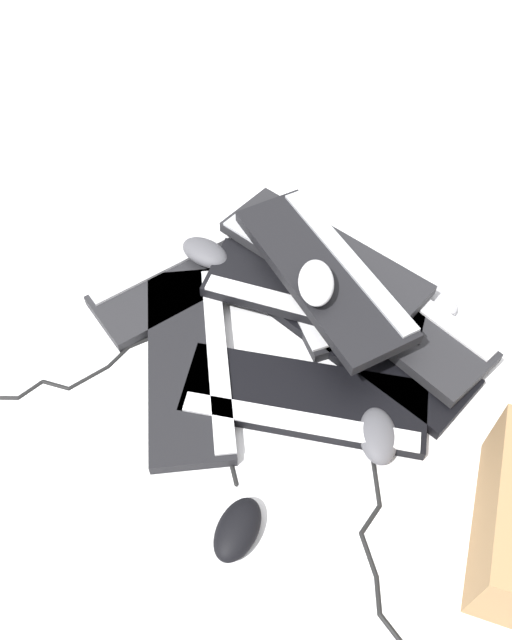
% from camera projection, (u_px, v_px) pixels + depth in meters
% --- Properties ---
extents(ground_plane, '(3.20, 3.20, 0.00)m').
position_uv_depth(ground_plane, '(226.00, 332.00, 1.25)').
color(ground_plane, white).
extents(keyboard_0, '(0.44, 0.38, 0.03)m').
position_uv_depth(keyboard_0, '(305.00, 270.00, 1.33)').
color(keyboard_0, black).
rests_on(keyboard_0, ground).
extents(keyboard_1, '(0.44, 0.39, 0.03)m').
position_uv_depth(keyboard_1, '(194.00, 275.00, 1.32)').
color(keyboard_1, '#232326').
rests_on(keyboard_1, ground).
extents(keyboard_2, '(0.46, 0.31, 0.03)m').
position_uv_depth(keyboard_2, '(190.00, 360.00, 1.19)').
color(keyboard_2, black).
rests_on(keyboard_2, ground).
extents(keyboard_3, '(0.19, 0.45, 0.03)m').
position_uv_depth(keyboard_3, '(304.00, 400.00, 1.14)').
color(keyboard_3, black).
rests_on(keyboard_3, ground).
extents(keyboard_4, '(0.34, 0.46, 0.03)m').
position_uv_depth(keyboard_4, '(366.00, 340.00, 1.22)').
color(keyboard_4, black).
rests_on(keyboard_4, ground).
extents(keyboard_5, '(0.36, 0.45, 0.03)m').
position_uv_depth(keyboard_5, '(386.00, 310.00, 1.23)').
color(keyboard_5, '#232326').
rests_on(keyboard_5, keyboard_4).
extents(keyboard_6, '(0.17, 0.45, 0.03)m').
position_uv_depth(keyboard_6, '(315.00, 293.00, 1.25)').
color(keyboard_6, black).
rests_on(keyboard_6, keyboard_0).
extents(keyboard_7, '(0.32, 0.46, 0.03)m').
position_uv_depth(keyboard_7, '(322.00, 258.00, 1.27)').
color(keyboard_7, '#232326').
rests_on(keyboard_7, keyboard_6).
extents(keyboard_8, '(0.42, 0.42, 0.03)m').
position_uv_depth(keyboard_8, '(323.00, 272.00, 1.21)').
color(keyboard_8, black).
rests_on(keyboard_8, keyboard_7).
extents(mouse_0, '(0.12, 0.08, 0.04)m').
position_uv_depth(mouse_0, '(238.00, 529.00, 0.99)').
color(mouse_0, black).
rests_on(mouse_0, ground).
extents(mouse_1, '(0.12, 0.09, 0.04)m').
position_uv_depth(mouse_1, '(378.00, 436.00, 1.09)').
color(mouse_1, '#4C4C51').
rests_on(mouse_1, ground).
extents(mouse_2, '(0.10, 0.13, 0.04)m').
position_uv_depth(mouse_2, '(205.00, 252.00, 1.31)').
color(mouse_2, '#4C4C51').
rests_on(mouse_2, keyboard_1).
extents(mouse_3, '(0.12, 0.09, 0.04)m').
position_uv_depth(mouse_3, '(316.00, 283.00, 1.14)').
color(mouse_3, silver).
rests_on(mouse_3, keyboard_8).
extents(mouse_4, '(0.11, 0.13, 0.04)m').
position_uv_depth(mouse_4, '(433.00, 298.00, 1.28)').
color(mouse_4, '#B7B7BC').
rests_on(mouse_4, ground).
extents(cable_0, '(0.36, 0.16, 0.01)m').
position_uv_depth(cable_0, '(387.00, 573.00, 0.96)').
color(cable_0, black).
rests_on(cable_0, ground).
extents(cable_1, '(0.28, 0.50, 0.01)m').
position_uv_depth(cable_1, '(144.00, 382.00, 1.17)').
color(cable_1, black).
rests_on(cable_1, ground).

